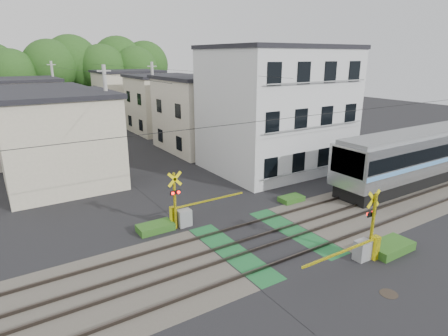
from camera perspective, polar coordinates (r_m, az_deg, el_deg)
ground at (r=18.43m, az=6.26°, el=-11.02°), size 120.00×120.00×0.00m
track_bed at (r=18.42m, az=6.27°, el=-10.92°), size 120.00×120.00×0.14m
commuter_train at (r=30.40m, az=28.97°, el=2.11°), size 17.91×2.83×3.72m
crossing_signal_near at (r=17.60m, az=20.74°, el=-10.90°), size 4.74×0.65×3.09m
crossing_signal_far at (r=19.66m, az=-6.39°, el=-6.88°), size 4.74×0.65×3.09m
apartment_block at (r=29.32m, az=7.99°, el=8.94°), size 10.20×8.36×9.30m
houses_row at (r=40.31m, az=-17.17°, el=8.44°), size 22.07×31.35×6.80m
tree_hill at (r=62.64m, az=-23.51°, el=13.19°), size 40.00×11.80×11.68m
catenary at (r=21.25m, az=19.29°, el=2.57°), size 60.00×5.04×7.00m
utility_poles at (r=37.08m, az=-17.97°, el=9.01°), size 7.90×42.00×8.00m
pedestrian at (r=46.14m, az=-17.52°, el=6.24°), size 0.56×0.38×1.51m
manhole_cover at (r=16.00m, az=23.81°, el=-17.15°), size 0.67×0.67×0.02m
weed_patches at (r=19.34m, az=10.57°, el=-9.21°), size 10.25×8.80×0.40m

